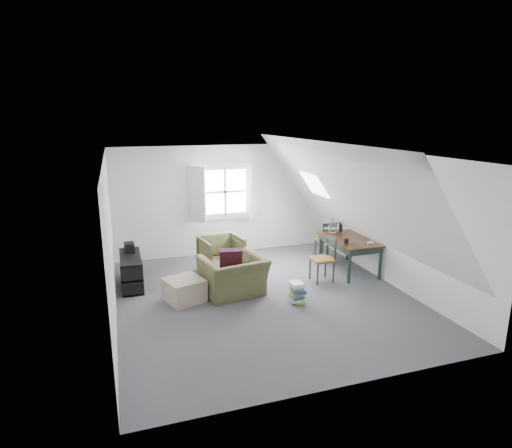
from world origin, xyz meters
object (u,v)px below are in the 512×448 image
object	(u,v)px
dining_chair_near	(324,258)
media_shelf	(131,273)
armchair_far	(222,271)
dining_chair_far	(326,239)
magazine_stack	(297,293)
ottoman	(184,290)
armchair_near	(233,294)
dining_table	(349,243)

from	to	relation	value
dining_chair_near	media_shelf	bearing A→B (deg)	-93.41
armchair_far	dining_chair_far	xyz separation A→B (m)	(2.43, 0.08, 0.44)
magazine_stack	ottoman	bearing A→B (deg)	159.54
armchair_near	magazine_stack	bearing A→B (deg)	134.72
magazine_stack	armchair_far	bearing A→B (deg)	114.36
armchair_near	ottoman	bearing A→B (deg)	-9.25
ottoman	dining_table	size ratio (longest dim) A/B	0.43
armchair_near	magazine_stack	distance (m)	1.18
dining_chair_far	dining_chair_near	distance (m)	1.40
armchair_near	armchair_far	world-z (taller)	armchair_far
armchair_far	media_shelf	size ratio (longest dim) A/B	0.71
media_shelf	magazine_stack	bearing A→B (deg)	-35.74
dining_table	armchair_far	bearing A→B (deg)	164.83
ottoman	media_shelf	distance (m)	1.29
dining_chair_far	armchair_far	bearing A→B (deg)	-5.14
dining_chair_near	media_shelf	world-z (taller)	dining_chair_near
armchair_near	dining_chair_near	xyz separation A→B (m)	(1.83, 0.08, 0.46)
armchair_far	dining_chair_far	bearing A→B (deg)	-7.58
armchair_near	dining_chair_far	bearing A→B (deg)	-162.03
armchair_near	ottoman	distance (m)	0.90
dining_chair_near	media_shelf	distance (m)	3.67
media_shelf	armchair_far	bearing A→B (deg)	4.12
media_shelf	ottoman	bearing A→B (deg)	-53.22
dining_chair_far	media_shelf	bearing A→B (deg)	-2.53
ottoman	dining_chair_far	distance (m)	3.65
armchair_far	magazine_stack	xyz separation A→B (m)	(0.87, -1.91, 0.18)
armchair_near	armchair_far	distance (m)	1.23
dining_table	magazine_stack	size ratio (longest dim) A/B	3.86
armchair_far	armchair_near	bearing A→B (deg)	-103.29
dining_chair_near	media_shelf	size ratio (longest dim) A/B	0.77
dining_table	dining_chair_far	size ratio (longest dim) A/B	1.63
dining_chair_near	magazine_stack	bearing A→B (deg)	-38.37
ottoman	dining_chair_near	size ratio (longest dim) A/B	0.68
armchair_far	magazine_stack	bearing A→B (deg)	-75.07
armchair_near	magazine_stack	world-z (taller)	magazine_stack
armchair_far	ottoman	distance (m)	1.57
armchair_near	dining_table	bearing A→B (deg)	-179.93
dining_chair_far	dining_chair_near	size ratio (longest dim) A/B	0.97
armchair_near	media_shelf	bearing A→B (deg)	-39.03
armchair_far	ottoman	xyz separation A→B (m)	(-0.96, -1.23, 0.20)
armchair_far	dining_chair_far	size ratio (longest dim) A/B	0.96
dining_table	dining_chair_near	bearing A→B (deg)	-152.65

